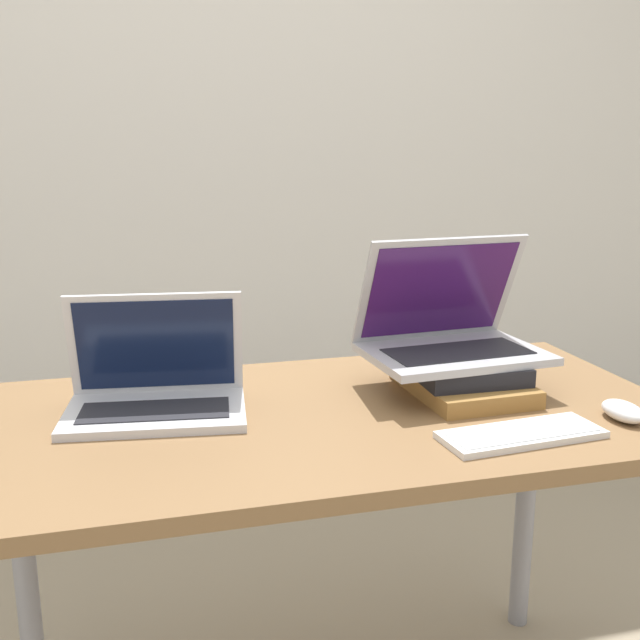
# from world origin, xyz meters

# --- Properties ---
(wall_back) EXTENTS (8.00, 0.05, 2.70)m
(wall_back) POSITION_xyz_m (0.00, 1.77, 1.35)
(wall_back) COLOR silver
(wall_back) RESTS_ON ground_plane
(desk) EXTENTS (1.35, 0.69, 0.77)m
(desk) POSITION_xyz_m (0.00, 0.35, 0.67)
(desk) COLOR brown
(desk) RESTS_ON ground_plane
(laptop_left) EXTENTS (0.36, 0.26, 0.22)m
(laptop_left) POSITION_xyz_m (-0.32, 0.43, 0.81)
(laptop_left) COLOR silver
(laptop_left) RESTS_ON desk
(book_stack) EXTENTS (0.22, 0.29, 0.07)m
(book_stack) POSITION_xyz_m (0.29, 0.39, 0.80)
(book_stack) COLOR olive
(book_stack) RESTS_ON desk
(laptop_on_books) EXTENTS (0.37, 0.28, 0.24)m
(laptop_on_books) POSITION_xyz_m (0.28, 0.43, 0.88)
(laptop_on_books) COLOR #B2B2B7
(laptop_on_books) RESTS_ON book_stack
(wireless_keyboard) EXTENTS (0.30, 0.13, 0.01)m
(wireless_keyboard) POSITION_xyz_m (0.29, 0.13, 0.77)
(wireless_keyboard) COLOR white
(wireless_keyboard) RESTS_ON desk
(mouse) EXTENTS (0.06, 0.10, 0.03)m
(mouse) POSITION_xyz_m (0.51, 0.16, 0.78)
(mouse) COLOR white
(mouse) RESTS_ON desk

